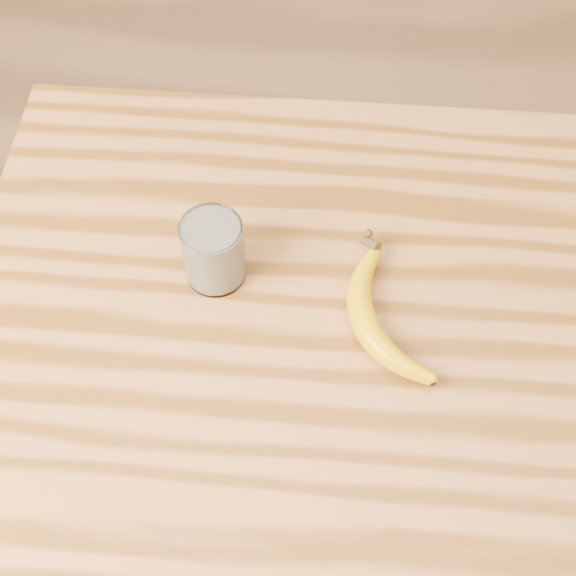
{
  "coord_description": "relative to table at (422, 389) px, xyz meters",
  "views": [
    {
      "loc": [
        -0.15,
        -0.48,
        1.76
      ],
      "look_at": [
        -0.19,
        0.05,
        0.93
      ],
      "focal_mm": 50.0,
      "sensor_mm": 36.0,
      "label": 1
    }
  ],
  "objects": [
    {
      "name": "smoothie_glass",
      "position": [
        -0.28,
        0.08,
        0.18
      ],
      "size": [
        0.08,
        0.08,
        0.1
      ],
      "color": "white",
      "rests_on": "table"
    },
    {
      "name": "banana",
      "position": [
        -0.09,
        0.01,
        0.15
      ],
      "size": [
        0.2,
        0.29,
        0.03
      ],
      "primitive_type": null,
      "rotation": [
        0.0,
        0.0,
        0.38
      ],
      "color": "#E9B100",
      "rests_on": "table"
    },
    {
      "name": "room",
      "position": [
        0.0,
        0.0,
        0.58
      ],
      "size": [
        4.04,
        4.04,
        2.7
      ],
      "color": "#98693C",
      "rests_on": "ground"
    },
    {
      "name": "table",
      "position": [
        0.0,
        0.0,
        0.0
      ],
      "size": [
        1.2,
        0.8,
        0.9
      ],
      "color": "#B47033",
      "rests_on": "ground"
    }
  ]
}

